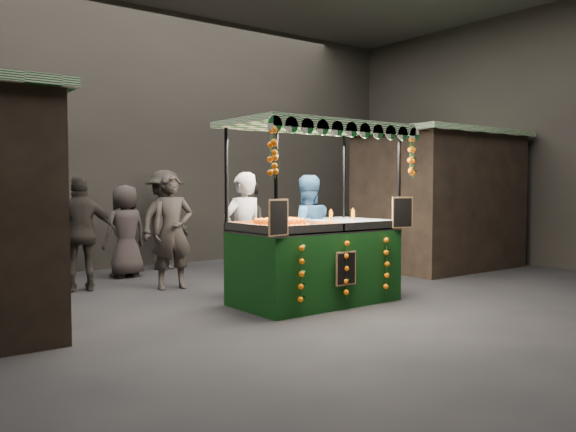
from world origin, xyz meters
TOP-DOWN VIEW (x-y plane):
  - ground at (0.00, 0.00)m, footprint 12.00×12.00m
  - market_hall at (0.00, 0.00)m, footprint 12.10×10.10m
  - neighbour_stall_right at (4.40, 1.50)m, footprint 3.00×2.20m
  - juice_stall at (0.27, 0.19)m, footprint 2.46×1.45m
  - vendor_grey at (-0.29, 1.14)m, footprint 0.67×0.47m
  - vendor_blue at (0.74, 1.01)m, footprint 1.02×0.92m
  - shopper_0 at (-0.78, 2.35)m, footprint 0.70×0.53m
  - shopper_1 at (0.60, 2.26)m, footprint 1.01×0.95m
  - shopper_2 at (-1.94, 2.99)m, footprint 1.08×0.69m
  - shopper_3 at (0.02, 4.30)m, footprint 1.37×1.12m
  - shopper_4 at (-0.91, 3.88)m, footprint 0.85×0.63m

SIDE VIEW (x-z plane):
  - ground at x=0.00m, z-range 0.00..0.00m
  - juice_stall at x=0.27m, z-range -0.45..1.93m
  - shopper_4 at x=-0.91m, z-range 0.00..1.58m
  - shopper_1 at x=0.60m, z-range 0.00..1.65m
  - shopper_2 at x=-1.94m, z-range 0.00..1.72m
  - vendor_blue at x=0.74m, z-range 0.00..1.72m
  - shopper_0 at x=-0.78m, z-range 0.00..1.74m
  - vendor_grey at x=-0.29m, z-range 0.00..1.75m
  - shopper_3 at x=0.02m, z-range 0.00..1.85m
  - neighbour_stall_right at x=4.40m, z-range 0.01..2.61m
  - market_hall at x=0.00m, z-range 0.86..5.91m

